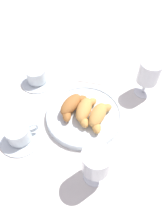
# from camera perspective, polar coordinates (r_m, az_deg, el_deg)

# --- Properties ---
(ground_plane) EXTENTS (2.20, 2.20, 0.00)m
(ground_plane) POSITION_cam_1_polar(r_m,az_deg,el_deg) (0.73, -1.52, -0.81)
(ground_plane) COLOR silver
(pastry_plate) EXTENTS (0.26, 0.26, 0.02)m
(pastry_plate) POSITION_cam_1_polar(r_m,az_deg,el_deg) (0.71, 0.00, -0.85)
(pastry_plate) COLOR silver
(pastry_plate) RESTS_ON ground_plane
(croissant_large) EXTENTS (0.13, 0.08, 0.04)m
(croissant_large) POSITION_cam_1_polar(r_m,az_deg,el_deg) (0.70, -3.47, 1.91)
(croissant_large) COLOR #AD6B33
(croissant_large) RESTS_ON pastry_plate
(croissant_small) EXTENTS (0.12, 0.10, 0.04)m
(croissant_small) POSITION_cam_1_polar(r_m,az_deg,el_deg) (0.69, 0.25, 0.56)
(croissant_small) COLOR #D6994C
(croissant_small) RESTS_ON pastry_plate
(croissant_extra) EXTENTS (0.13, 0.09, 0.04)m
(croissant_extra) POSITION_cam_1_polar(r_m,az_deg,el_deg) (0.68, 4.07, -0.93)
(croissant_extra) COLOR #D6994C
(croissant_extra) RESTS_ON pastry_plate
(coffee_cup_near) EXTENTS (0.14, 0.14, 0.06)m
(coffee_cup_near) POSITION_cam_1_polar(r_m,az_deg,el_deg) (0.84, -12.96, 9.58)
(coffee_cup_near) COLOR silver
(coffee_cup_near) RESTS_ON ground_plane
(coffee_cup_far) EXTENTS (0.14, 0.14, 0.06)m
(coffee_cup_far) POSITION_cam_1_polar(r_m,az_deg,el_deg) (0.68, -17.45, -5.95)
(coffee_cup_far) COLOR silver
(coffee_cup_far) RESTS_ON ground_plane
(juice_glass_left) EXTENTS (0.08, 0.08, 0.14)m
(juice_glass_left) POSITION_cam_1_polar(r_m,az_deg,el_deg) (0.54, 3.38, -13.75)
(juice_glass_left) COLOR white
(juice_glass_left) RESTS_ON ground_plane
(juice_glass_right) EXTENTS (0.08, 0.08, 0.14)m
(juice_glass_right) POSITION_cam_1_polar(r_m,az_deg,el_deg) (0.76, 17.54, 10.17)
(juice_glass_right) COLOR white
(juice_glass_right) RESTS_ON ground_plane
(folded_napkin) EXTENTS (0.15, 0.15, 0.01)m
(folded_napkin) POSITION_cam_1_polar(r_m,az_deg,el_deg) (0.87, 2.38, 10.65)
(folded_napkin) COLOR silver
(folded_napkin) RESTS_ON ground_plane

